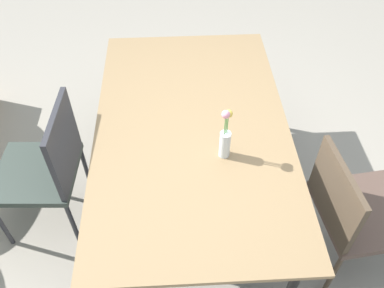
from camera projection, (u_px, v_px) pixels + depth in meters
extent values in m
plane|color=gray|center=(196.00, 215.00, 2.76)|extent=(12.00, 12.00, 0.00)
cube|color=#8C704C|center=(192.00, 127.00, 2.28)|extent=(1.83, 1.08, 0.02)
cube|color=black|center=(192.00, 130.00, 2.30)|extent=(1.79, 1.06, 0.02)
cylinder|color=black|center=(243.00, 86.00, 3.13)|extent=(0.05, 0.05, 0.74)
cylinder|color=black|center=(129.00, 90.00, 3.10)|extent=(0.05, 0.05, 0.74)
cube|color=brown|center=(365.00, 212.00, 2.26)|extent=(0.55, 0.55, 0.04)
cube|color=#4C3D2D|center=(335.00, 195.00, 2.07)|extent=(0.47, 0.08, 0.40)
cylinder|color=#4C3D2D|center=(371.00, 197.00, 2.60)|extent=(0.03, 0.03, 0.43)
cylinder|color=#4C3D2D|center=(303.00, 207.00, 2.55)|extent=(0.03, 0.03, 0.43)
cylinder|color=#4C3D2D|center=(332.00, 275.00, 2.24)|extent=(0.03, 0.03, 0.43)
cube|color=#333C36|center=(36.00, 173.00, 2.44)|extent=(0.50, 0.50, 0.04)
cube|color=#2D2D33|center=(64.00, 145.00, 2.27)|extent=(0.45, 0.06, 0.47)
cylinder|color=#2D2D33|center=(2.00, 224.00, 2.46)|extent=(0.03, 0.03, 0.43)
cylinder|color=#2D2D33|center=(22.00, 169.00, 2.76)|extent=(0.03, 0.03, 0.43)
cylinder|color=#2D2D33|center=(73.00, 224.00, 2.46)|extent=(0.03, 0.03, 0.43)
cylinder|color=#2D2D33|center=(86.00, 169.00, 2.76)|extent=(0.03, 0.03, 0.43)
cylinder|color=silver|center=(225.00, 144.00, 2.06)|extent=(0.06, 0.06, 0.16)
cylinder|color=#569347|center=(226.00, 127.00, 1.98)|extent=(0.01, 0.01, 0.17)
sphere|color=pink|center=(227.00, 114.00, 1.92)|extent=(0.02, 0.02, 0.02)
cylinder|color=#569347|center=(225.00, 127.00, 1.97)|extent=(0.01, 0.01, 0.17)
sphere|color=pink|center=(226.00, 114.00, 1.91)|extent=(0.04, 0.04, 0.04)
cylinder|color=#569347|center=(227.00, 126.00, 1.98)|extent=(0.01, 0.01, 0.16)
sphere|color=#EFCC4C|center=(229.00, 114.00, 1.92)|extent=(0.04, 0.04, 0.04)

